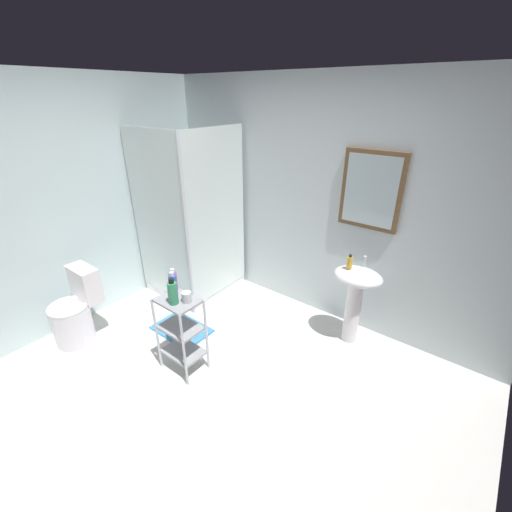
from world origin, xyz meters
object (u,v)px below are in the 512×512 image
toilet (76,313)px  storage_cart (181,329)px  rinse_cup (187,297)px  conditioner_bottle_purple (174,281)px  body_wash_bottle_green (173,292)px  hand_soap_bottle (350,262)px  shampoo_bottle_blue (173,285)px  bath_mat (182,329)px  shower_stall (193,259)px  pedestal_sink (356,291)px

toilet → storage_cart: bearing=18.3°
rinse_cup → conditioner_bottle_purple: bearing=166.2°
body_wash_bottle_green → storage_cart: bearing=110.9°
conditioner_bottle_purple → rinse_cup: bearing=-13.8°
hand_soap_bottle → shampoo_bottle_blue: 1.62m
toilet → conditioner_bottle_purple: bearing=24.8°
hand_soap_bottle → body_wash_bottle_green: body_wash_bottle_green is taller
hand_soap_bottle → rinse_cup: hand_soap_bottle is taller
bath_mat → body_wash_bottle_green: bearing=-40.1°
hand_soap_bottle → conditioner_bottle_purple: (-1.09, -1.19, -0.04)m
storage_cart → bath_mat: 0.70m
shampoo_bottle_blue → bath_mat: size_ratio=0.37×
shower_stall → toilet: 1.40m
shower_stall → shampoo_bottle_blue: bearing=-48.8°
pedestal_sink → hand_soap_bottle: size_ratio=5.66×
hand_soap_bottle → pedestal_sink: bearing=14.3°
shampoo_bottle_blue → bath_mat: bearing=140.1°
shampoo_bottle_blue → rinse_cup: 0.17m
body_wash_bottle_green → rinse_cup: bearing=50.5°
hand_soap_bottle → shower_stall: bearing=-170.9°
pedestal_sink → shower_stall: bearing=-170.7°
conditioner_bottle_purple → hand_soap_bottle: bearing=47.5°
pedestal_sink → storage_cart: size_ratio=1.09×
shampoo_bottle_blue → rinse_cup: bearing=1.0°
hand_soap_bottle → conditioner_bottle_purple: bearing=-132.5°
shower_stall → rinse_cup: size_ratio=22.27×
storage_cart → body_wash_bottle_green: (0.02, -0.05, 0.41)m
shower_stall → hand_soap_bottle: shower_stall is taller
storage_cart → hand_soap_bottle: bearing=53.3°
conditioner_bottle_purple → storage_cart: bearing=-32.2°
storage_cart → conditioner_bottle_purple: (-0.14, 0.09, 0.40)m
pedestal_sink → toilet: pedestal_sink is taller
pedestal_sink → bath_mat: 1.86m
conditioner_bottle_purple → bath_mat: 0.91m
pedestal_sink → hand_soap_bottle: (-0.09, -0.02, 0.29)m
storage_cart → shampoo_bottle_blue: size_ratio=3.29×
toilet → conditioner_bottle_purple: conditioner_bottle_purple is taller
pedestal_sink → toilet: bearing=-142.6°
toilet → rinse_cup: (1.25, 0.42, 0.47)m
pedestal_sink → conditioner_bottle_purple: (-1.18, -1.21, 0.25)m
shower_stall → toilet: (-0.25, -1.36, -0.15)m
storage_cart → shower_stall: bearing=132.8°
body_wash_bottle_green → rinse_cup: size_ratio=2.63×
storage_cart → pedestal_sink: bearing=51.3°
toilet → storage_cart: (1.16, 0.38, 0.12)m
storage_cart → body_wash_bottle_green: size_ratio=3.13×
toilet → storage_cart: 1.23m
conditioner_bottle_purple → bath_mat: bearing=140.5°
pedestal_sink → bath_mat: bearing=-146.9°
rinse_cup → bath_mat: 0.99m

